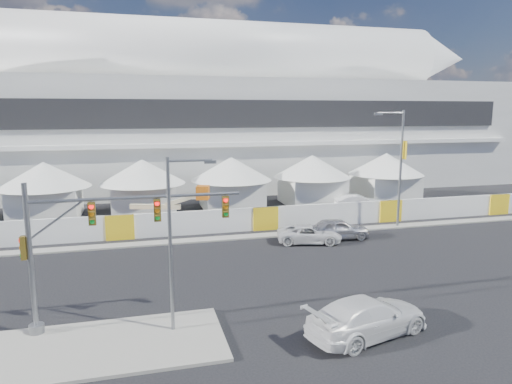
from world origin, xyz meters
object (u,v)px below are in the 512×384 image
object	(u,v)px
pickup_near	(368,317)
traffic_mast	(82,247)
lot_car_a	(357,202)
streetlight_curb	(399,160)
boom_lift	(149,219)
streetlight_median	(175,233)
sedan_silver	(338,229)
pickup_curb	(309,234)

from	to	relation	value
pickup_near	traffic_mast	bearing A→B (deg)	57.75
lot_car_a	streetlight_curb	distance (m)	9.02
boom_lift	streetlight_median	bearing A→B (deg)	-70.24
traffic_mast	boom_lift	xyz separation A→B (m)	(3.38, 17.40, -2.95)
streetlight_curb	sedan_silver	bearing A→B (deg)	-160.90
streetlight_curb	pickup_curb	bearing A→B (deg)	-163.51
boom_lift	streetlight_curb	bearing A→B (deg)	7.30
pickup_near	streetlight_median	distance (m)	9.52
streetlight_curb	traffic_mast	bearing A→B (deg)	-150.92
pickup_curb	boom_lift	xyz separation A→B (m)	(-11.90, 6.53, 0.39)
pickup_near	traffic_mast	distance (m)	13.33
streetlight_median	streetlight_curb	size ratio (longest dim) A/B	0.78
sedan_silver	boom_lift	bearing A→B (deg)	72.63
sedan_silver	pickup_curb	distance (m)	2.67
pickup_curb	lot_car_a	xyz separation A→B (m)	(9.26, 10.12, 0.09)
pickup_curb	streetlight_median	distance (m)	16.95
traffic_mast	pickup_near	bearing A→B (deg)	-16.66
sedan_silver	streetlight_median	world-z (taller)	streetlight_median
sedan_silver	streetlight_curb	world-z (taller)	streetlight_curb
lot_car_a	streetlight_curb	world-z (taller)	streetlight_curb
pickup_near	streetlight_median	world-z (taller)	streetlight_median
sedan_silver	pickup_curb	xyz separation A→B (m)	(-2.62, -0.45, -0.14)
lot_car_a	pickup_curb	bearing A→B (deg)	148.59
sedan_silver	traffic_mast	xyz separation A→B (m)	(-17.90, -11.32, 3.20)
sedan_silver	lot_car_a	size ratio (longest dim) A/B	1.03
traffic_mast	streetlight_curb	world-z (taller)	streetlight_curb
sedan_silver	streetlight_median	bearing A→B (deg)	137.52
pickup_near	streetlight_curb	distance (m)	21.64
pickup_near	traffic_mast	world-z (taller)	traffic_mast
sedan_silver	lot_car_a	bearing A→B (deg)	-29.09
traffic_mast	streetlight_median	world-z (taller)	streetlight_median
sedan_silver	traffic_mast	bearing A→B (deg)	127.66
lot_car_a	boom_lift	world-z (taller)	boom_lift
pickup_near	lot_car_a	bearing A→B (deg)	-41.72
sedan_silver	pickup_curb	bearing A→B (deg)	105.05
streetlight_median	boom_lift	distance (m)	18.97
pickup_curb	traffic_mast	xyz separation A→B (m)	(-15.27, -10.87, 3.34)
sedan_silver	boom_lift	xyz separation A→B (m)	(-14.52, 6.08, 0.25)
sedan_silver	streetlight_median	distance (m)	19.05
pickup_curb	streetlight_curb	world-z (taller)	streetlight_curb
traffic_mast	lot_car_a	bearing A→B (deg)	40.56
lot_car_a	streetlight_median	world-z (taller)	streetlight_median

